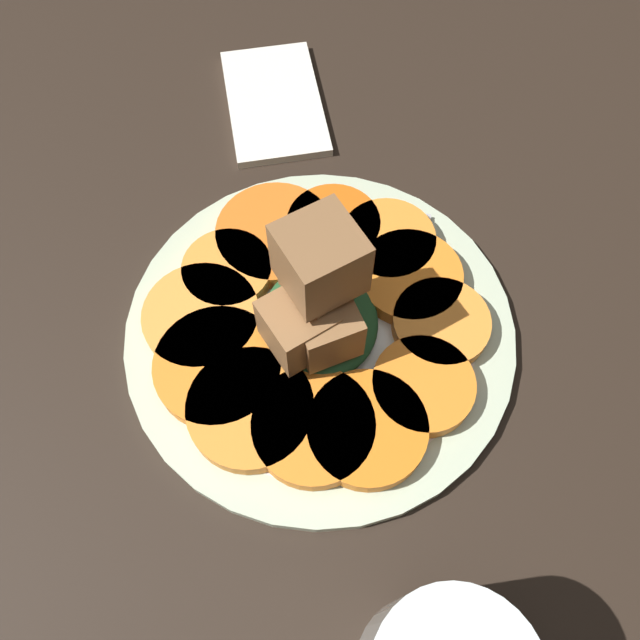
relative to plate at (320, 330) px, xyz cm
name	(u,v)px	position (x,y,z in cm)	size (l,w,h in cm)	color
table_slab	(320,338)	(0.00, 0.00, -1.52)	(120.00, 120.00, 2.00)	black
plate	(320,330)	(0.00, 0.00, 0.00)	(28.84, 28.84, 1.05)	beige
carrot_slice_0	(251,409)	(-5.69, 5.82, 1.27)	(8.69, 8.69, 1.38)	orange
carrot_slice_1	(313,426)	(-7.66, 1.83, 1.27)	(8.33, 8.33, 1.38)	orange
carrot_slice_2	(367,429)	(-8.47, -1.68, 1.27)	(8.15, 8.15, 1.38)	orange
carrot_slice_3	(423,386)	(-6.14, -6.14, 1.27)	(7.14, 7.14, 1.38)	orange
carrot_slice_4	(441,324)	(-1.69, -8.63, 1.27)	(7.10, 7.10, 1.38)	orange
carrot_slice_5	(410,277)	(2.54, -7.35, 1.27)	(7.93, 7.93, 1.38)	orange
carrot_slice_6	(388,241)	(6.02, -6.45, 1.27)	(7.40, 7.40, 1.38)	orange
carrot_slice_7	(333,226)	(8.21, -2.56, 1.27)	(7.37, 7.37, 1.38)	#D66014
carrot_slice_8	(275,234)	(8.26, 2.11, 1.27)	(9.22, 9.22, 1.38)	orange
carrot_slice_9	(228,270)	(5.58, 6.14, 1.27)	(6.84, 6.84, 1.38)	orange
carrot_slice_10	(202,317)	(1.94, 8.46, 1.27)	(8.53, 8.53, 1.38)	#F9953A
carrot_slice_11	(218,367)	(-2.20, 7.67, 1.27)	(9.00, 9.00, 1.38)	orange
center_pile	(317,302)	(-0.46, 0.31, 5.20)	(9.32, 8.73, 11.43)	#235128
fork	(414,312)	(-0.22, -7.09, 0.78)	(16.79, 7.26, 0.40)	#B2B2B7
napkin	(269,103)	(23.83, 0.46, -0.12)	(13.98, 8.39, 0.80)	silver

